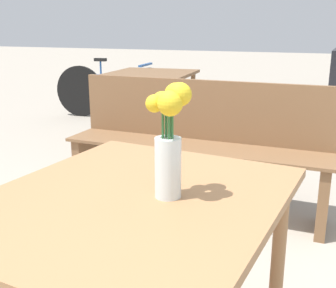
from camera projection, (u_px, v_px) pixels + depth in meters
name	position (u px, v px, depth m)	size (l,w,h in m)	color
table_front	(133.00, 225.00, 1.26)	(0.90, 1.04, 0.71)	#9E7047
flower_vase	(169.00, 140.00, 1.18)	(0.13, 0.14, 0.33)	silver
bench_near	(198.00, 140.00, 2.77)	(1.74, 0.36, 0.85)	brown
table_back	(151.00, 83.00, 4.30)	(0.89, 0.91, 0.74)	brown
bicycle	(114.00, 92.00, 5.56)	(1.67, 0.44, 0.79)	black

